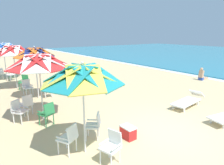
{
  "coord_description": "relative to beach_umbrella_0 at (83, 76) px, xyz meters",
  "views": [
    {
      "loc": [
        3.82,
        -5.08,
        3.26
      ],
      "look_at": [
        -3.55,
        0.38,
        1.0
      ],
      "focal_mm": 31.96,
      "sensor_mm": 36.0,
      "label": 1
    }
  ],
  "objects": [
    {
      "name": "beach_umbrella_0",
      "position": [
        0.0,
        0.0,
        0.0
      ],
      "size": [
        2.2,
        2.2,
        2.58
      ],
      "color": "silver",
      "rests_on": "ground"
    },
    {
      "name": "plastic_chair_6",
      "position": [
        -6.54,
        0.11,
        -1.71
      ],
      "size": [
        0.53,
        0.5,
        0.87
      ],
      "color": "white",
      "rests_on": "ground"
    },
    {
      "name": "plastic_chair_4",
      "position": [
        -3.76,
        -0.62,
        -1.71
      ],
      "size": [
        0.56,
        0.54,
        0.87
      ],
      "color": "white",
      "rests_on": "ground"
    },
    {
      "name": "plastic_chair_9",
      "position": [
        -10.92,
        0.13,
        -1.71
      ],
      "size": [
        0.59,
        0.61,
        0.87
      ],
      "color": "white",
      "rests_on": "ground"
    },
    {
      "name": "beach_umbrella_3",
      "position": [
        -8.4,
        -0.04,
        0.08
      ],
      "size": [
        2.23,
        2.23,
        2.67
      ],
      "color": "silver",
      "rests_on": "ground"
    },
    {
      "name": "sun_lounger_1",
      "position": [
        -0.42,
        5.61,
        -1.93
      ],
      "size": [
        0.86,
        2.2,
        0.62
      ],
      "color": "white",
      "rests_on": "ground"
    },
    {
      "name": "beach_umbrella_2",
      "position": [
        -5.71,
        0.43,
        0.1
      ],
      "size": [
        2.03,
        2.03,
        2.68
      ],
      "color": "silver",
      "rests_on": "ground"
    },
    {
      "name": "plastic_chair_0",
      "position": [
        0.81,
        0.33,
        -1.71
      ],
      "size": [
        0.54,
        0.56,
        0.87
      ],
      "color": "white",
      "rests_on": "ground"
    },
    {
      "name": "plastic_chair_2",
      "position": [
        -0.21,
        -0.38,
        -1.71
      ],
      "size": [
        0.62,
        0.6,
        0.87
      ],
      "color": "white",
      "rests_on": "ground"
    },
    {
      "name": "plastic_chair_3",
      "position": [
        -2.32,
        -0.26,
        -1.71
      ],
      "size": [
        0.59,
        0.57,
        0.87
      ],
      "color": "#2D8C4C",
      "rests_on": "ground"
    },
    {
      "name": "beach_umbrella_1",
      "position": [
        -2.91,
        -0.23,
        0.05
      ],
      "size": [
        2.36,
        2.36,
        2.63
      ],
      "color": "silver",
      "rests_on": "ground"
    },
    {
      "name": "beachgoer_seated",
      "position": [
        -2.93,
        11.19,
        -1.92
      ],
      "size": [
        0.3,
        0.93,
        0.92
      ],
      "color": "#2D4CA5",
      "rests_on": "ground"
    },
    {
      "name": "plastic_chair_7",
      "position": [
        -5.56,
        0.83,
        -1.71
      ],
      "size": [
        0.52,
        0.54,
        0.87
      ],
      "color": "white",
      "rests_on": "ground"
    },
    {
      "name": "plastic_chair_1",
      "position": [
        -0.48,
        0.61,
        -1.71
      ],
      "size": [
        0.63,
        0.63,
        0.87
      ],
      "color": "white",
      "rests_on": "ground"
    },
    {
      "name": "plastic_chair_8",
      "position": [
        -7.94,
        0.28,
        -1.71
      ],
      "size": [
        0.63,
        0.63,
        0.87
      ],
      "color": "#2D8C4C",
      "rests_on": "ground"
    },
    {
      "name": "ground_plane",
      "position": [
        0.65,
        2.71,
        -2.21
      ],
      "size": [
        80.0,
        80.0,
        0.0
      ],
      "primitive_type": "plane",
      "color": "#D3B784"
    },
    {
      "name": "cooler_box",
      "position": [
        0.12,
        1.48,
        -2.01
      ],
      "size": [
        0.5,
        0.34,
        0.4
      ],
      "color": "red",
      "rests_on": "ground"
    },
    {
      "name": "plastic_chair_10",
      "position": [
        -11.84,
        0.4,
        -1.71
      ],
      "size": [
        0.58,
        0.56,
        0.87
      ],
      "color": "#2D8C4C",
      "rests_on": "ground"
    },
    {
      "name": "beach_umbrella_4",
      "position": [
        -11.53,
        -0.09,
        0.11
      ],
      "size": [
        2.61,
        2.61,
        2.68
      ],
      "color": "silver",
      "rests_on": "ground"
    },
    {
      "name": "plastic_chair_5",
      "position": [
        -3.21,
        -1.03,
        -1.71
      ],
      "size": [
        0.63,
        0.62,
        0.87
      ],
      "color": "white",
      "rests_on": "ground"
    }
  ]
}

